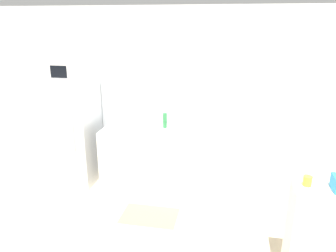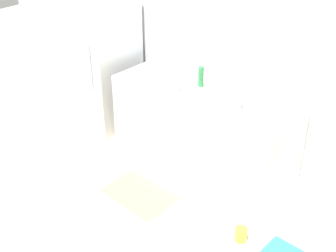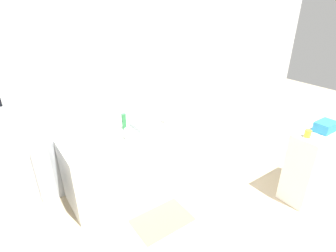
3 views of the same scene
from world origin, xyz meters
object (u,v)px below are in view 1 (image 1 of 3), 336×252
Objects in this scene: bottle_tall at (165,120)px; paper_towel_roll at (203,126)px; refrigerator at (74,132)px; jar at (307,181)px; bottle_short at (154,128)px; microwave at (68,70)px.

paper_towel_roll is at bearing -19.36° from bottle_tall.
refrigerator is 3.38m from jar.
bottle_tall is at bearing 70.96° from bottle_short.
refrigerator is 0.93m from microwave.
bottle_short is 0.68m from paper_towel_roll.
paper_towel_roll is (-1.07, 1.43, -0.00)m from jar.
paper_towel_roll reaches higher than jar.
paper_towel_roll is (1.96, -0.07, 0.24)m from refrigerator.
microwave reaches higher than jar.
paper_towel_roll is at bearing -1.91° from microwave.
bottle_tall is 0.87× the size of paper_towel_roll.
refrigerator reaches higher than jar.
microwave is at bearing -174.33° from bottle_tall.
microwave is 4.84× the size of jar.
microwave is 2.00× the size of bottle_tall.
bottle_tall is 2.31m from jar.
jar is (1.64, -1.63, 0.02)m from bottle_tall.
jar is at bearing -26.23° from microwave.
bottle_short is at bearing -172.81° from paper_towel_roll.
microwave reaches higher than bottle_tall.
bottle_tall reaches higher than jar.
bottle_short is 0.59× the size of paper_towel_roll.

